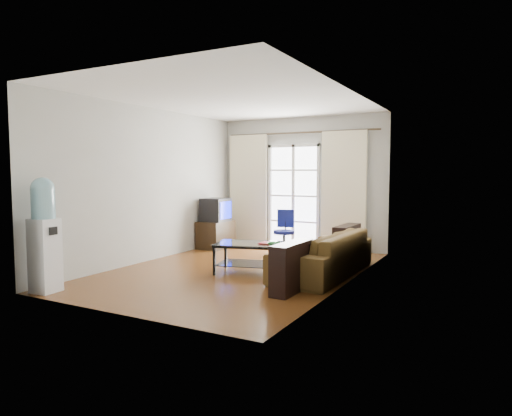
{
  "coord_description": "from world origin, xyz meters",
  "views": [
    {
      "loc": [
        3.68,
        -6.22,
        1.56
      ],
      "look_at": [
        0.14,
        0.35,
        0.98
      ],
      "focal_mm": 32.0,
      "sensor_mm": 36.0,
      "label": 1
    }
  ],
  "objects_px": {
    "coffee_table": "(254,254)",
    "water_cooler": "(44,232)",
    "task_chair": "(284,241)",
    "tv_stand": "(216,234)",
    "sofa": "(323,253)",
    "crt_tv": "(215,210)"
  },
  "relations": [
    {
      "from": "coffee_table",
      "to": "water_cooler",
      "type": "relative_size",
      "value": 0.86
    },
    {
      "from": "coffee_table",
      "to": "task_chair",
      "type": "distance_m",
      "value": 1.84
    },
    {
      "from": "task_chair",
      "to": "water_cooler",
      "type": "distance_m",
      "value": 4.42
    },
    {
      "from": "tv_stand",
      "to": "water_cooler",
      "type": "distance_m",
      "value": 4.04
    },
    {
      "from": "sofa",
      "to": "tv_stand",
      "type": "distance_m",
      "value": 3.12
    },
    {
      "from": "coffee_table",
      "to": "tv_stand",
      "type": "height_order",
      "value": "tv_stand"
    },
    {
      "from": "sofa",
      "to": "coffee_table",
      "type": "height_order",
      "value": "sofa"
    },
    {
      "from": "crt_tv",
      "to": "task_chair",
      "type": "relative_size",
      "value": 0.63
    },
    {
      "from": "water_cooler",
      "to": "task_chair",
      "type": "bearing_deg",
      "value": 64.71
    },
    {
      "from": "sofa",
      "to": "task_chair",
      "type": "height_order",
      "value": "task_chair"
    },
    {
      "from": "tv_stand",
      "to": "crt_tv",
      "type": "xyz_separation_m",
      "value": [
        0.0,
        -0.03,
        0.52
      ]
    },
    {
      "from": "sofa",
      "to": "task_chair",
      "type": "relative_size",
      "value": 2.7
    },
    {
      "from": "water_cooler",
      "to": "tv_stand",
      "type": "bearing_deg",
      "value": 85.0
    },
    {
      "from": "crt_tv",
      "to": "water_cooler",
      "type": "relative_size",
      "value": 0.35
    },
    {
      "from": "coffee_table",
      "to": "task_chair",
      "type": "height_order",
      "value": "task_chair"
    },
    {
      "from": "tv_stand",
      "to": "crt_tv",
      "type": "distance_m",
      "value": 0.52
    },
    {
      "from": "sofa",
      "to": "water_cooler",
      "type": "bearing_deg",
      "value": -45.55
    },
    {
      "from": "sofa",
      "to": "task_chair",
      "type": "distance_m",
      "value": 1.93
    },
    {
      "from": "task_chair",
      "to": "water_cooler",
      "type": "xyz_separation_m",
      "value": [
        -1.55,
        -4.1,
        0.54
      ]
    },
    {
      "from": "coffee_table",
      "to": "crt_tv",
      "type": "distance_m",
      "value": 2.54
    },
    {
      "from": "coffee_table",
      "to": "tv_stand",
      "type": "xyz_separation_m",
      "value": [
        -1.83,
        1.71,
        -0.02
      ]
    },
    {
      "from": "sofa",
      "to": "tv_stand",
      "type": "bearing_deg",
      "value": -113.85
    }
  ]
}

